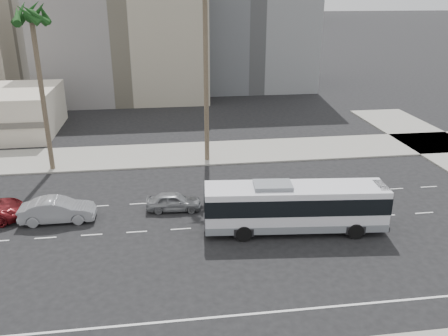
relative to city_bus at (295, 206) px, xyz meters
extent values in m
plane|color=black|center=(-1.70, 1.17, -1.84)|extent=(700.00, 700.00, 0.00)
cube|color=gray|center=(-1.70, 16.67, -1.77)|extent=(120.00, 7.00, 0.15)
cube|color=gray|center=(-13.70, 46.17, 7.16)|extent=(24.00, 18.00, 18.00)
cube|color=slate|center=(6.30, 53.17, 11.16)|extent=(20.00, 20.00, 26.00)
cube|color=silver|center=(0.00, 0.00, 0.04)|extent=(12.33, 3.78, 2.72)
cube|color=black|center=(0.00, 0.00, 0.41)|extent=(12.40, 3.85, 1.15)
cube|color=slate|center=(0.00, 0.00, -1.16)|extent=(12.36, 3.82, 0.52)
cube|color=slate|center=(-1.57, 0.00, 1.51)|extent=(2.66, 1.90, 0.31)
cube|color=#262628|center=(5.75, 0.00, 1.25)|extent=(0.80, 1.93, 0.31)
cylinder|color=black|center=(3.87, -1.34, -1.32)|extent=(1.05, 0.31, 1.05)
cylinder|color=black|center=(3.87, 1.34, -1.32)|extent=(1.05, 0.31, 1.05)
cylinder|color=black|center=(-3.56, -1.34, -1.32)|extent=(1.05, 0.31, 1.05)
cylinder|color=black|center=(-3.56, 1.34, -1.32)|extent=(1.05, 0.31, 1.05)
imported|color=gray|center=(-8.05, 4.27, -1.15)|extent=(1.96, 4.20, 1.39)
imported|color=gray|center=(-16.27, 3.59, -0.99)|extent=(1.84, 5.20, 1.71)
cylinder|color=brown|center=(-4.47, 14.56, 6.21)|extent=(0.44, 0.44, 16.11)
cylinder|color=brown|center=(-18.77, 14.08, 4.78)|extent=(0.42, 0.42, 13.25)
camera|label=1|loc=(-8.60, -27.20, 13.56)|focal=37.02mm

